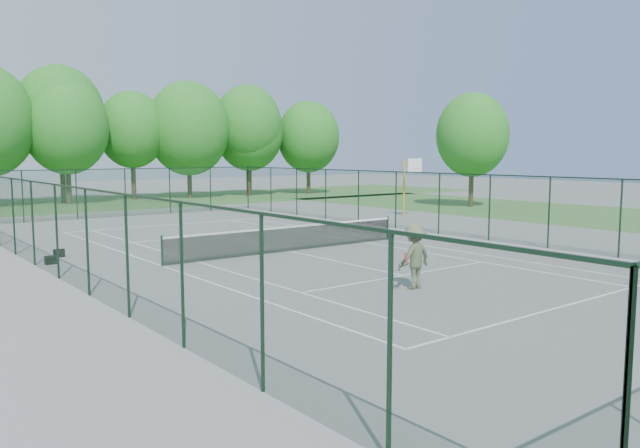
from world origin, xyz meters
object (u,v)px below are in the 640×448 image
at_px(basketball_goal, 410,176).
at_px(tennis_player, 414,257).
at_px(sports_bag_a, 51,260).
at_px(tennis_net, 290,237).

relative_size(basketball_goal, tennis_player, 1.73).
bearing_deg(sports_bag_a, basketball_goal, 2.05).
relative_size(tennis_net, tennis_player, 5.25).
height_order(basketball_goal, sports_bag_a, basketball_goal).
bearing_deg(basketball_goal, tennis_net, -153.73).
bearing_deg(sports_bag_a, tennis_player, -64.21).
bearing_deg(tennis_net, tennis_player, -98.24).
xyz_separation_m(tennis_net, sports_bag_a, (-8.49, 2.86, -0.42)).
bearing_deg(tennis_net, sports_bag_a, 161.37).
bearing_deg(sports_bag_a, tennis_net, -26.94).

